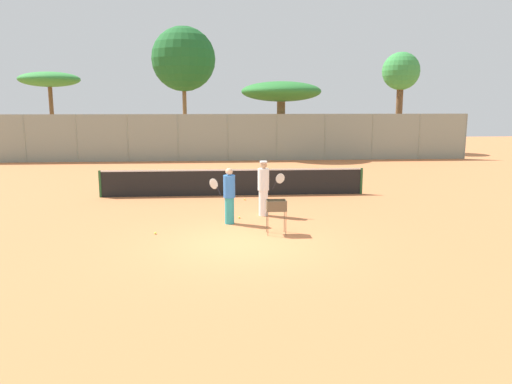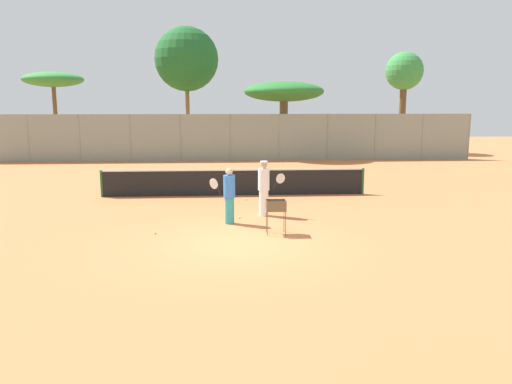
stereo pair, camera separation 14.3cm
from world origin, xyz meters
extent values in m
plane|color=#C67242|center=(0.00, 0.00, 0.00)|extent=(80.00, 80.00, 0.00)
cylinder|color=#26592D|center=(-5.25, 6.99, 0.54)|extent=(0.10, 0.10, 1.07)
cylinder|color=#26592D|center=(5.25, 6.99, 0.54)|extent=(0.10, 0.10, 1.07)
cube|color=black|center=(0.00, 6.99, 0.51)|extent=(10.50, 0.01, 1.01)
cube|color=white|center=(0.00, 6.99, 1.04)|extent=(10.50, 0.02, 0.06)
cylinder|color=gray|center=(-12.57, 19.16, 1.49)|extent=(0.08, 0.08, 2.97)
cylinder|color=gray|center=(-9.43, 19.16, 1.49)|extent=(0.08, 0.08, 2.97)
cylinder|color=gray|center=(-6.29, 19.16, 1.49)|extent=(0.08, 0.08, 2.97)
cylinder|color=gray|center=(-3.14, 19.16, 1.49)|extent=(0.08, 0.08, 2.97)
cylinder|color=gray|center=(0.00, 19.16, 1.49)|extent=(0.08, 0.08, 2.97)
cylinder|color=gray|center=(3.14, 19.16, 1.49)|extent=(0.08, 0.08, 2.97)
cylinder|color=gray|center=(6.29, 19.16, 1.49)|extent=(0.08, 0.08, 2.97)
cylinder|color=gray|center=(9.43, 19.16, 1.49)|extent=(0.08, 0.08, 2.97)
cylinder|color=gray|center=(12.57, 19.16, 1.49)|extent=(0.08, 0.08, 2.97)
cylinder|color=gray|center=(15.71, 19.16, 1.49)|extent=(0.08, 0.08, 2.97)
cube|color=gray|center=(0.00, 19.16, 1.49)|extent=(31.43, 0.01, 2.97)
cylinder|color=brown|center=(3.62, 20.86, 1.87)|extent=(0.55, 0.55, 3.74)
ellipsoid|color=#28722D|center=(3.62, 20.86, 4.41)|extent=(5.32, 5.32, 1.33)
cylinder|color=brown|center=(-3.02, 24.32, 2.69)|extent=(0.29, 0.29, 5.38)
sphere|color=#1E6028|center=(-3.02, 24.32, 6.76)|extent=(4.57, 4.57, 4.57)
cylinder|color=brown|center=(12.92, 24.12, 2.57)|extent=(0.48, 0.48, 5.14)
sphere|color=#388E42|center=(12.92, 24.12, 5.97)|extent=(2.76, 2.76, 2.76)
cylinder|color=brown|center=(-12.53, 24.47, 2.39)|extent=(0.29, 0.29, 4.78)
ellipsoid|color=#338438|center=(-12.53, 24.47, 5.31)|extent=(4.23, 4.23, 1.06)
cylinder|color=teal|center=(-0.25, 2.27, 0.41)|extent=(0.29, 0.29, 0.83)
cylinder|color=blue|center=(-0.25, 2.27, 1.17)|extent=(0.36, 0.36, 0.69)
sphere|color=#DBB28C|center=(-0.25, 2.27, 1.62)|extent=(0.22, 0.22, 0.22)
cylinder|color=black|center=(-0.57, 2.44, 1.00)|extent=(0.14, 0.09, 0.27)
ellipsoid|color=silver|center=(-0.73, 2.53, 1.22)|extent=(0.37, 0.21, 0.43)
cylinder|color=white|center=(0.89, 3.31, 0.43)|extent=(0.30, 0.30, 0.86)
cylinder|color=white|center=(0.89, 3.31, 1.22)|extent=(0.38, 0.38, 0.72)
sphere|color=tan|center=(0.89, 3.31, 1.69)|extent=(0.23, 0.23, 0.23)
cylinder|color=white|center=(0.89, 3.31, 1.79)|extent=(0.24, 0.24, 0.06)
cylinder|color=black|center=(1.25, 3.23, 1.04)|extent=(0.15, 0.06, 0.27)
ellipsoid|color=silver|center=(1.43, 3.19, 1.26)|extent=(0.39, 0.12, 0.43)
cylinder|color=brown|center=(0.80, 0.79, 0.34)|extent=(0.02, 0.02, 0.68)
cylinder|color=brown|center=(1.31, 0.79, 0.34)|extent=(0.02, 0.02, 0.68)
cylinder|color=brown|center=(0.80, 1.15, 0.34)|extent=(0.02, 0.02, 0.68)
cylinder|color=brown|center=(1.31, 1.15, 0.34)|extent=(0.02, 0.02, 0.68)
cube|color=brown|center=(1.05, 0.97, 0.69)|extent=(0.55, 0.40, 0.01)
cube|color=brown|center=(1.05, 0.77, 0.83)|extent=(0.55, 0.01, 0.30)
cube|color=brown|center=(1.05, 1.17, 0.83)|extent=(0.55, 0.01, 0.30)
cube|color=brown|center=(0.78, 0.97, 0.83)|extent=(0.01, 0.40, 0.30)
cube|color=brown|center=(1.33, 0.97, 0.83)|extent=(0.01, 0.40, 0.30)
sphere|color=#D1E54C|center=(0.87, 1.11, 0.78)|extent=(0.07, 0.07, 0.07)
sphere|color=#D1E54C|center=(1.03, 0.91, 0.72)|extent=(0.07, 0.07, 0.07)
sphere|color=#D1E54C|center=(0.92, 0.98, 0.72)|extent=(0.07, 0.07, 0.07)
sphere|color=#D1E54C|center=(0.89, 0.88, 0.72)|extent=(0.07, 0.07, 0.07)
sphere|color=#D1E54C|center=(1.21, 0.91, 0.72)|extent=(0.07, 0.07, 0.07)
sphere|color=#D1E54C|center=(1.09, 1.03, 0.78)|extent=(0.07, 0.07, 0.07)
sphere|color=#D1E54C|center=(0.90, 0.85, 0.72)|extent=(0.07, 0.07, 0.07)
sphere|color=#D1E54C|center=(1.24, 0.99, 0.78)|extent=(0.07, 0.07, 0.07)
sphere|color=#D1E54C|center=(0.08, 2.95, 0.03)|extent=(0.07, 0.07, 0.07)
sphere|color=#D1E54C|center=(0.41, 5.98, 0.03)|extent=(0.07, 0.07, 0.07)
sphere|color=#D1E54C|center=(1.74, 4.94, 0.03)|extent=(0.07, 0.07, 0.07)
sphere|color=#D1E54C|center=(-2.39, 1.16, 0.03)|extent=(0.07, 0.07, 0.07)
camera|label=1|loc=(-0.53, -12.78, 3.71)|focal=35.00mm
camera|label=2|loc=(-0.39, -12.79, 3.71)|focal=35.00mm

